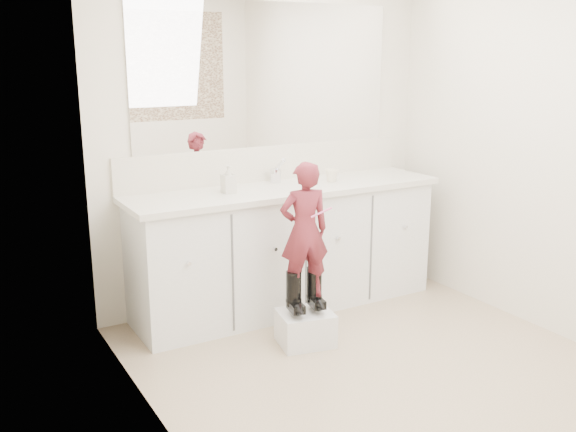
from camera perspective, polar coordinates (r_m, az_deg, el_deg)
floor at (r=3.82m, az=9.26°, el=-13.86°), size 3.00×3.00×0.00m
wall_back at (r=4.66m, az=-1.88°, el=6.98°), size 2.60×0.00×2.60m
wall_left at (r=2.79m, az=-10.93°, el=1.81°), size 0.00×3.00×3.00m
wall_right at (r=4.37m, az=23.32°, el=5.34°), size 0.00×3.00×3.00m
vanity_cabinet at (r=4.59m, az=-0.18°, el=-3.03°), size 2.20×0.55×0.85m
countertop at (r=4.47m, az=-0.09°, el=2.37°), size 2.28×0.58×0.04m
backsplash at (r=4.68m, az=-1.78°, el=4.71°), size 2.28×0.03×0.25m
mirror at (r=4.62m, az=-1.86°, el=12.39°), size 2.00×0.02×1.00m
faucet at (r=4.60m, az=-1.12°, el=3.59°), size 0.08×0.08×0.10m
cup at (r=4.65m, az=3.91°, el=3.63°), size 0.13×0.13×0.09m
soap_bottle at (r=4.27m, az=-5.33°, el=3.28°), size 0.08×0.09×0.18m
step_stool at (r=4.11m, az=1.55°, el=-9.91°), size 0.38×0.34×0.21m
boot_left at (r=4.00m, az=0.50°, el=-6.83°), size 0.14×0.20×0.28m
boot_right at (r=4.07m, az=2.34°, el=-6.45°), size 0.14×0.20×0.28m
toddler at (r=3.91m, az=1.46°, el=-1.31°), size 0.35×0.26×0.86m
toothbrush at (r=3.85m, az=2.98°, el=0.31°), size 0.14×0.04×0.06m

